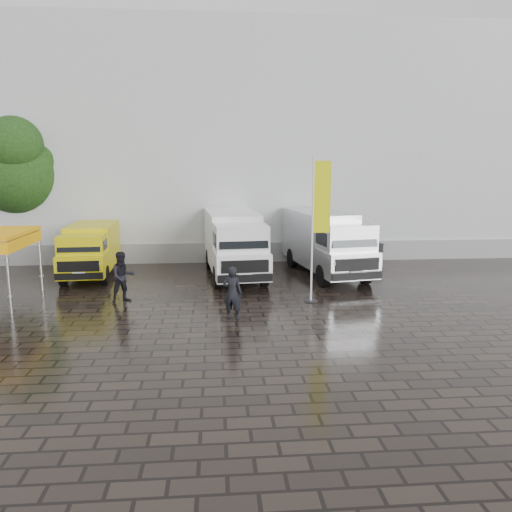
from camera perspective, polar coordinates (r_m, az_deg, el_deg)
The scene contains 11 objects.
ground at distance 18.02m, azimuth 3.44°, elevation -5.51°, with size 120.00×120.00×0.00m, color black.
exhibition_hall at distance 33.46m, azimuth 3.12°, elevation 12.28°, with size 44.00×16.00×12.00m, color silver.
hall_plinth at distance 25.88m, azimuth 5.38°, elevation 0.53°, with size 44.00×0.15×1.00m, color gray.
van_yellow at distance 23.29m, azimuth -18.39°, elevation 0.51°, with size 1.89×4.93×2.27m, color #D1C20B, non-canonical shape.
van_white at distance 22.15m, azimuth -2.51°, elevation 1.25°, with size 2.16×6.49×2.81m, color white, non-canonical shape.
van_silver at distance 22.68m, azimuth 8.01°, elevation 1.37°, with size 2.16×6.47×2.80m, color #B7B9BC, non-canonical shape.
flagpole at distance 17.93m, azimuth 7.06°, elevation 4.03°, with size 0.88×0.50×5.28m.
tree at distance 27.77m, azimuth -25.64°, elevation 9.12°, with size 4.15×4.20×7.45m.
wheelie_bin at distance 26.35m, azimuth 13.61°, elevation 0.40°, with size 0.57×0.57×0.95m, color black.
person_front at distance 16.09m, azimuth -2.70°, elevation -4.25°, with size 0.64×0.42×1.74m, color black.
person_tent at distance 18.77m, azimuth -14.97°, elevation -2.30°, with size 0.90×0.70×1.84m, color black.
Camera 1 is at (-2.47, -17.14, 4.98)m, focal length 35.00 mm.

